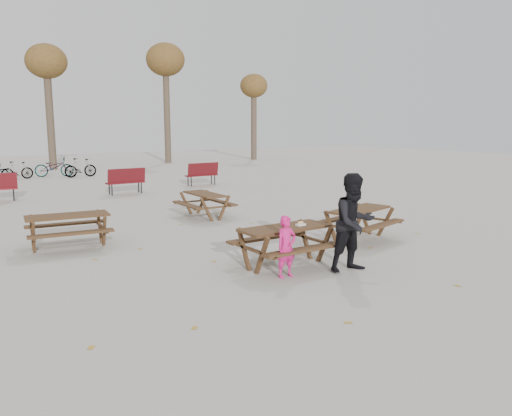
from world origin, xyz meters
TOP-DOWN VIEW (x-y plane):
  - ground at (0.00, 0.00)m, footprint 80.00×80.00m
  - main_picnic_table at (0.00, 0.00)m, footprint 1.80×1.45m
  - food_tray at (0.32, -0.08)m, footprint 0.18×0.11m
  - bread_roll at (0.32, -0.08)m, footprint 0.14×0.06m
  - soda_bottle at (-0.12, -0.18)m, footprint 0.07×0.07m
  - child at (-0.42, -0.60)m, footprint 0.42×0.28m
  - adult at (0.85, -0.99)m, footprint 0.96×0.78m
  - picnic_table_east at (2.80, 0.77)m, footprint 2.04×1.79m
  - picnic_table_north at (-3.12, 3.84)m, footprint 1.89×1.60m
  - picnic_table_far at (1.16, 5.44)m, footprint 1.38×1.70m
  - park_bench_row at (-1.20, 12.15)m, footprint 13.25×1.36m
  - bicycle_row at (-2.25, 20.05)m, footprint 8.25×2.44m
  - tree_row at (0.90, 25.15)m, footprint 32.17×3.52m
  - fallen_leaves at (0.50, 2.50)m, footprint 11.00×11.00m

SIDE VIEW (x-z plane):
  - ground at x=0.00m, z-range 0.00..0.00m
  - fallen_leaves at x=0.50m, z-range 0.00..0.01m
  - picnic_table_far at x=1.16m, z-range 0.00..0.71m
  - picnic_table_north at x=-3.12m, z-range 0.00..0.75m
  - picnic_table_east at x=2.80m, z-range 0.00..0.76m
  - bicycle_row at x=-2.25m, z-range -0.05..1.04m
  - park_bench_row at x=-1.20m, z-range 0.00..1.03m
  - child at x=-0.42m, z-range 0.00..1.12m
  - main_picnic_table at x=0.00m, z-range 0.20..0.97m
  - food_tray at x=0.32m, z-range 0.78..0.81m
  - bread_roll at x=0.32m, z-range 0.81..0.86m
  - soda_bottle at x=-0.12m, z-range 0.76..0.93m
  - adult at x=0.85m, z-range 0.00..1.84m
  - tree_row at x=0.90m, z-range 2.06..10.32m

